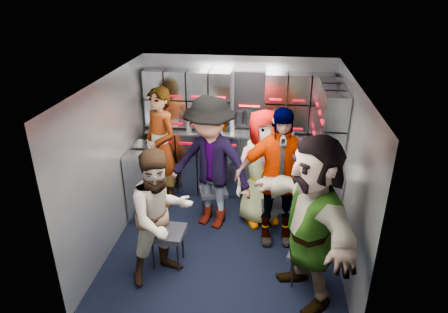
# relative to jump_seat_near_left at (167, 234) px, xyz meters

# --- Properties ---
(floor) EXTENTS (3.00, 3.00, 0.00)m
(floor) POSITION_rel_jump_seat_near_left_xyz_m (0.62, 0.51, -0.42)
(floor) COLOR black
(floor) RESTS_ON ground
(wall_back) EXTENTS (2.80, 0.04, 2.10)m
(wall_back) POSITION_rel_jump_seat_near_left_xyz_m (0.62, 2.01, 0.63)
(wall_back) COLOR #959AA3
(wall_back) RESTS_ON ground
(wall_left) EXTENTS (0.04, 3.00, 2.10)m
(wall_left) POSITION_rel_jump_seat_near_left_xyz_m (-0.78, 0.51, 0.63)
(wall_left) COLOR #959AA3
(wall_left) RESTS_ON ground
(wall_right) EXTENTS (0.04, 3.00, 2.10)m
(wall_right) POSITION_rel_jump_seat_near_left_xyz_m (2.02, 0.51, 0.63)
(wall_right) COLOR #959AA3
(wall_right) RESTS_ON ground
(ceiling) EXTENTS (2.80, 3.00, 0.02)m
(ceiling) POSITION_rel_jump_seat_near_left_xyz_m (0.62, 0.51, 1.68)
(ceiling) COLOR silver
(ceiling) RESTS_ON wall_back
(cart_bank_back) EXTENTS (2.68, 0.38, 0.99)m
(cart_bank_back) POSITION_rel_jump_seat_near_left_xyz_m (0.62, 1.80, 0.08)
(cart_bank_back) COLOR gray
(cart_bank_back) RESTS_ON ground
(cart_bank_left) EXTENTS (0.38, 0.76, 0.99)m
(cart_bank_left) POSITION_rel_jump_seat_near_left_xyz_m (-0.57, 1.07, 0.08)
(cart_bank_left) COLOR gray
(cart_bank_left) RESTS_ON ground
(counter) EXTENTS (2.68, 0.42, 0.03)m
(counter) POSITION_rel_jump_seat_near_left_xyz_m (0.62, 1.80, 0.60)
(counter) COLOR #B5B8BD
(counter) RESTS_ON cart_bank_back
(locker_bank_back) EXTENTS (2.68, 0.28, 0.82)m
(locker_bank_back) POSITION_rel_jump_seat_near_left_xyz_m (0.62, 1.86, 1.07)
(locker_bank_back) COLOR gray
(locker_bank_back) RESTS_ON wall_back
(locker_bank_right) EXTENTS (0.28, 1.00, 0.82)m
(locker_bank_right) POSITION_rel_jump_seat_near_left_xyz_m (1.87, 1.21, 1.07)
(locker_bank_right) COLOR gray
(locker_bank_right) RESTS_ON wall_right
(right_cabinet) EXTENTS (0.28, 1.20, 1.00)m
(right_cabinet) POSITION_rel_jump_seat_near_left_xyz_m (1.87, 1.11, 0.08)
(right_cabinet) COLOR gray
(right_cabinet) RESTS_ON ground
(coffee_niche) EXTENTS (0.46, 0.16, 0.84)m
(coffee_niche) POSITION_rel_jump_seat_near_left_xyz_m (0.80, 1.92, 1.05)
(coffee_niche) COLOR black
(coffee_niche) RESTS_ON wall_back
(red_latch_strip) EXTENTS (2.60, 0.02, 0.03)m
(red_latch_strip) POSITION_rel_jump_seat_near_left_xyz_m (0.62, 1.60, 0.46)
(red_latch_strip) COLOR #B90015
(red_latch_strip) RESTS_ON cart_bank_back
(jump_seat_near_left) EXTENTS (0.41, 0.39, 0.47)m
(jump_seat_near_left) POSITION_rel_jump_seat_near_left_xyz_m (0.00, 0.00, 0.00)
(jump_seat_near_left) COLOR black
(jump_seat_near_left) RESTS_ON ground
(jump_seat_mid_left) EXTENTS (0.45, 0.44, 0.43)m
(jump_seat_mid_left) POSITION_rel_jump_seat_near_left_xyz_m (0.38, 1.08, -0.04)
(jump_seat_mid_left) COLOR black
(jump_seat_mid_left) RESTS_ON ground
(jump_seat_center) EXTENTS (0.40, 0.38, 0.45)m
(jump_seat_center) POSITION_rel_jump_seat_near_left_xyz_m (1.05, 1.25, -0.02)
(jump_seat_center) COLOR black
(jump_seat_center) RESTS_ON ground
(jump_seat_mid_right) EXTENTS (0.40, 0.38, 0.44)m
(jump_seat_mid_right) POSITION_rel_jump_seat_near_left_xyz_m (1.24, 0.83, -0.02)
(jump_seat_mid_right) COLOR black
(jump_seat_mid_right) RESTS_ON ground
(jump_seat_near_right) EXTENTS (0.41, 0.40, 0.40)m
(jump_seat_near_right) POSITION_rel_jump_seat_near_left_xyz_m (1.57, -0.11, -0.06)
(jump_seat_near_right) COLOR black
(jump_seat_near_right) RESTS_ON ground
(attendant_standing) EXTENTS (0.76, 0.74, 1.76)m
(attendant_standing) POSITION_rel_jump_seat_near_left_xyz_m (-0.43, 1.41, 0.47)
(attendant_standing) COLOR black
(attendant_standing) RESTS_ON ground
(attendant_arc_a) EXTENTS (0.96, 0.95, 1.56)m
(attendant_arc_a) POSITION_rel_jump_seat_near_left_xyz_m (0.00, -0.18, 0.36)
(attendant_arc_a) COLOR black
(attendant_arc_a) RESTS_ON ground
(attendant_arc_b) EXTENTS (1.34, 1.04, 1.82)m
(attendant_arc_b) POSITION_rel_jump_seat_near_left_xyz_m (0.38, 0.90, 0.49)
(attendant_arc_b) COLOR black
(attendant_arc_b) RESTS_ON ground
(attendant_arc_c) EXTENTS (0.93, 0.79, 1.61)m
(attendant_arc_c) POSITION_rel_jump_seat_near_left_xyz_m (1.05, 1.07, 0.39)
(attendant_arc_c) COLOR black
(attendant_arc_c) RESTS_ON ground
(attendant_arc_d) EXTENTS (1.10, 0.57, 1.79)m
(attendant_arc_d) POSITION_rel_jump_seat_near_left_xyz_m (1.24, 0.65, 0.48)
(attendant_arc_d) COLOR black
(attendant_arc_d) RESTS_ON ground
(attendant_arc_e) EXTENTS (1.27, 1.77, 1.84)m
(attendant_arc_e) POSITION_rel_jump_seat_near_left_xyz_m (1.57, -0.29, 0.51)
(attendant_arc_e) COLOR black
(attendant_arc_e) RESTS_ON ground
(bottle_left) EXTENTS (0.06, 0.06, 0.23)m
(bottle_left) POSITION_rel_jump_seat_near_left_xyz_m (0.42, 1.75, 0.73)
(bottle_left) COLOR white
(bottle_left) RESTS_ON counter
(bottle_mid) EXTENTS (0.07, 0.07, 0.24)m
(bottle_mid) POSITION_rel_jump_seat_near_left_xyz_m (-0.08, 1.75, 0.73)
(bottle_mid) COLOR white
(bottle_mid) RESTS_ON counter
(bottle_right) EXTENTS (0.06, 0.06, 0.24)m
(bottle_right) POSITION_rel_jump_seat_near_left_xyz_m (1.44, 1.75, 0.74)
(bottle_right) COLOR white
(bottle_right) RESTS_ON counter
(cup_left) EXTENTS (0.09, 0.09, 0.11)m
(cup_left) POSITION_rel_jump_seat_near_left_xyz_m (-0.50, 1.74, 0.67)
(cup_left) COLOR #CCB890
(cup_left) RESTS_ON counter
(cup_right) EXTENTS (0.08, 0.08, 0.11)m
(cup_right) POSITION_rel_jump_seat_near_left_xyz_m (1.10, 1.74, 0.67)
(cup_right) COLOR #CCB890
(cup_right) RESTS_ON counter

